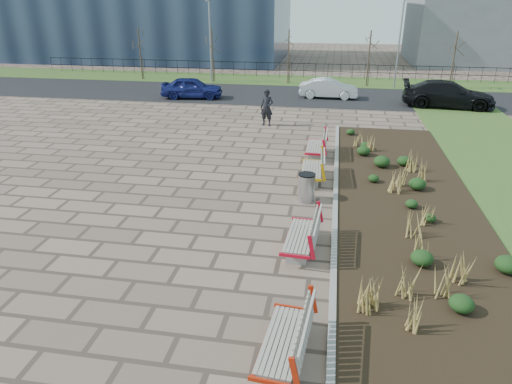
% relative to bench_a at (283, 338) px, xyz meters
% --- Properties ---
extents(ground, '(120.00, 120.00, 0.00)m').
position_rel_bench_a_xyz_m(ground, '(-3.00, 2.78, -0.50)').
color(ground, '#786152').
rests_on(ground, ground).
extents(planting_bed, '(4.50, 18.00, 0.10)m').
position_rel_bench_a_xyz_m(planting_bed, '(3.25, 7.78, -0.45)').
color(planting_bed, black).
rests_on(planting_bed, ground).
extents(planting_curb, '(0.16, 18.00, 0.15)m').
position_rel_bench_a_xyz_m(planting_curb, '(0.92, 7.78, -0.42)').
color(planting_curb, gray).
rests_on(planting_curb, ground).
extents(grass_verge_far, '(80.00, 5.00, 0.04)m').
position_rel_bench_a_xyz_m(grass_verge_far, '(-3.00, 30.78, -0.48)').
color(grass_verge_far, '#33511E').
rests_on(grass_verge_far, ground).
extents(road, '(80.00, 7.00, 0.02)m').
position_rel_bench_a_xyz_m(road, '(-3.00, 24.78, -0.49)').
color(road, black).
rests_on(road, ground).
extents(bench_a, '(1.08, 2.17, 1.00)m').
position_rel_bench_a_xyz_m(bench_a, '(0.00, 0.00, 0.00)').
color(bench_a, '#B4230C').
rests_on(bench_a, ground).
extents(bench_b, '(1.03, 2.15, 1.00)m').
position_rel_bench_a_xyz_m(bench_b, '(0.00, 4.09, 0.00)').
color(bench_b, red).
rests_on(bench_b, ground).
extents(bench_c, '(0.98, 2.13, 1.00)m').
position_rel_bench_a_xyz_m(bench_c, '(0.00, 9.28, 0.00)').
color(bench_c, '#D2960B').
rests_on(bench_c, ground).
extents(bench_d, '(0.91, 2.10, 1.00)m').
position_rel_bench_a_xyz_m(bench_d, '(0.00, 12.13, 0.00)').
color(bench_d, red).
rests_on(bench_d, ground).
extents(litter_bin, '(0.55, 0.55, 0.96)m').
position_rel_bench_a_xyz_m(litter_bin, '(-0.06, 7.37, -0.02)').
color(litter_bin, '#B2B2B7').
rests_on(litter_bin, ground).
extents(pedestrian, '(0.76, 0.57, 1.91)m').
position_rel_bench_a_xyz_m(pedestrian, '(-2.81, 16.77, 0.45)').
color(pedestrian, black).
rests_on(pedestrian, ground).
extents(car_blue, '(4.20, 2.08, 1.38)m').
position_rel_bench_a_xyz_m(car_blue, '(-8.77, 22.81, 0.21)').
color(car_blue, navy).
rests_on(car_blue, road).
extents(car_silver, '(3.88, 1.44, 1.27)m').
position_rel_bench_a_xyz_m(car_silver, '(0.25, 24.38, 0.15)').
color(car_silver, '#B9BBC1').
rests_on(car_silver, road).
extents(car_black, '(5.63, 2.74, 1.58)m').
position_rel_bench_a_xyz_m(car_black, '(7.53, 22.85, 0.31)').
color(car_black, black).
rests_on(car_black, road).
extents(tree_a, '(1.40, 1.40, 4.00)m').
position_rel_bench_a_xyz_m(tree_a, '(-15.00, 29.28, 1.54)').
color(tree_a, '#4C3D2D').
rests_on(tree_a, grass_verge_far).
extents(tree_b, '(1.40, 1.40, 4.00)m').
position_rel_bench_a_xyz_m(tree_b, '(-9.00, 29.28, 1.54)').
color(tree_b, '#4C3D2D').
rests_on(tree_b, grass_verge_far).
extents(tree_c, '(1.40, 1.40, 4.00)m').
position_rel_bench_a_xyz_m(tree_c, '(-3.00, 29.28, 1.54)').
color(tree_c, '#4C3D2D').
rests_on(tree_c, grass_verge_far).
extents(tree_d, '(1.40, 1.40, 4.00)m').
position_rel_bench_a_xyz_m(tree_d, '(3.00, 29.28, 1.54)').
color(tree_d, '#4C3D2D').
rests_on(tree_d, grass_verge_far).
extents(tree_e, '(1.40, 1.40, 4.00)m').
position_rel_bench_a_xyz_m(tree_e, '(9.00, 29.28, 1.54)').
color(tree_e, '#4C3D2D').
rests_on(tree_e, grass_verge_far).
extents(lamp_west, '(0.24, 0.60, 6.00)m').
position_rel_bench_a_xyz_m(lamp_west, '(-9.00, 28.78, 2.54)').
color(lamp_west, gray).
rests_on(lamp_west, grass_verge_far).
extents(lamp_east, '(0.24, 0.60, 6.00)m').
position_rel_bench_a_xyz_m(lamp_east, '(5.00, 28.78, 2.54)').
color(lamp_east, gray).
rests_on(lamp_east, grass_verge_far).
extents(railing_fence, '(44.00, 0.10, 1.20)m').
position_rel_bench_a_xyz_m(railing_fence, '(-3.00, 32.28, 0.14)').
color(railing_fence, black).
rests_on(railing_fence, grass_verge_far).
extents(building_grey, '(18.00, 12.00, 10.00)m').
position_rel_bench_a_xyz_m(building_grey, '(17.00, 44.78, 4.50)').
color(building_grey, slate).
rests_on(building_grey, ground).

